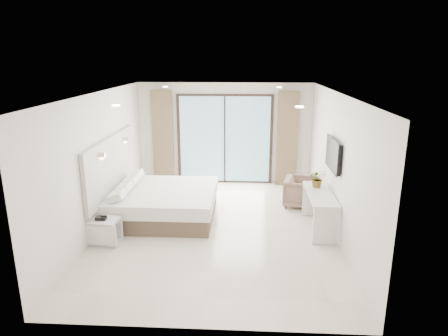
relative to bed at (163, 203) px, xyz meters
The scene contains 8 objects.
ground 1.35m from the bed, 23.76° to the right, with size 6.20×6.20×0.00m, color beige.
room_shell 1.63m from the bed, 15.36° to the left, with size 4.62×6.22×2.72m.
bed is the anchor object (origin of this frame).
nightstand 1.54m from the bed, 122.13° to the right, with size 0.57×0.49×0.47m.
phone 1.58m from the bed, 123.29° to the right, with size 0.19×0.15×0.06m, color black.
console_desk 3.28m from the bed, ahead, with size 0.48×1.54×0.77m.
plant 3.30m from the bed, ahead, with size 0.34×0.37×0.29m, color #33662D.
armchair 3.16m from the bed, 15.29° to the left, with size 0.72×0.67×0.74m, color #846456.
Camera 1 is at (0.55, -7.43, 3.36)m, focal length 32.00 mm.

